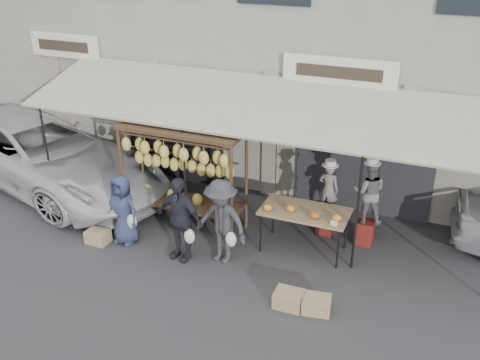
# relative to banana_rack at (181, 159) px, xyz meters

# --- Properties ---
(ground_plane) EXTENTS (90.00, 90.00, 0.00)m
(ground_plane) POSITION_rel_banana_rack_xyz_m (1.17, -1.33, -1.57)
(ground_plane) COLOR #2D2D30
(shophouse) EXTENTS (24.00, 6.15, 7.30)m
(shophouse) POSITION_rel_banana_rack_xyz_m (1.17, 5.16, 2.08)
(shophouse) COLOR #9C9784
(shophouse) RESTS_ON ground_plane
(awning) EXTENTS (10.00, 2.35, 2.92)m
(awning) POSITION_rel_banana_rack_xyz_m (1.17, 0.95, 1.00)
(awning) COLOR #BCB9A5
(awning) RESTS_ON ground_plane
(banana_rack) EXTENTS (2.60, 0.90, 2.24)m
(banana_rack) POSITION_rel_banana_rack_xyz_m (0.00, 0.00, 0.00)
(banana_rack) COLOR #3A2814
(banana_rack) RESTS_ON ground_plane
(produce_table) EXTENTS (1.70, 0.90, 1.04)m
(produce_table) POSITION_rel_banana_rack_xyz_m (2.63, 0.03, -0.71)
(produce_table) COLOR tan
(produce_table) RESTS_ON ground_plane
(vendor_left) EXTENTS (0.44, 0.31, 1.14)m
(vendor_left) POSITION_rel_banana_rack_xyz_m (2.89, 0.88, -0.54)
(vendor_left) COLOR slate
(vendor_left) RESTS_ON stool_left
(vendor_right) EXTENTS (0.73, 0.62, 1.32)m
(vendor_right) POSITION_rel_banana_rack_xyz_m (3.71, 0.80, -0.41)
(vendor_right) COLOR slate
(vendor_right) RESTS_ON stool_right
(customer_left) EXTENTS (0.78, 0.57, 1.48)m
(customer_left) POSITION_rel_banana_rack_xyz_m (-0.82, -1.02, -0.83)
(customer_left) COLOR #2B3251
(customer_left) RESTS_ON ground_plane
(customer_mid) EXTENTS (1.06, 0.57, 1.71)m
(customer_mid) POSITION_rel_banana_rack_xyz_m (0.50, -1.09, -0.71)
(customer_mid) COLOR #25262F
(customer_mid) RESTS_ON ground_plane
(customer_right) EXTENTS (1.20, 0.82, 1.71)m
(customer_right) POSITION_rel_banana_rack_xyz_m (1.28, -0.89, -0.71)
(customer_right) COLOR #34353A
(customer_right) RESTS_ON ground_plane
(stool_left) EXTENTS (0.36, 0.36, 0.45)m
(stool_left) POSITION_rel_banana_rack_xyz_m (2.89, 0.88, -1.34)
(stool_left) COLOR maroon
(stool_left) RESTS_ON ground_plane
(stool_right) EXTENTS (0.42, 0.42, 0.50)m
(stool_right) POSITION_rel_banana_rack_xyz_m (3.71, 0.80, -1.32)
(stool_right) COLOR maroon
(stool_right) RESTS_ON ground_plane
(crate_near_a) EXTENTS (0.49, 0.38, 0.29)m
(crate_near_a) POSITION_rel_banana_rack_xyz_m (2.91, -1.73, -1.42)
(crate_near_a) COLOR tan
(crate_near_a) RESTS_ON ground_plane
(crate_near_b) EXTENTS (0.52, 0.43, 0.28)m
(crate_near_b) POSITION_rel_banana_rack_xyz_m (3.38, -1.68, -1.43)
(crate_near_b) COLOR tan
(crate_near_b) RESTS_ON ground_plane
(crate_far) EXTENTS (0.45, 0.35, 0.27)m
(crate_far) POSITION_rel_banana_rack_xyz_m (-1.33, -1.27, -1.43)
(crate_far) COLOR tan
(crate_far) RESTS_ON ground_plane
(van) EXTENTS (6.10, 4.01, 2.34)m
(van) POSITION_rel_banana_rack_xyz_m (-4.62, 0.75, -0.40)
(van) COLOR silver
(van) RESTS_ON ground_plane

